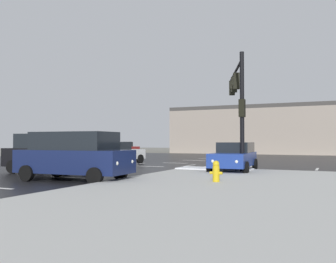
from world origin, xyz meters
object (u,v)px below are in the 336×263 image
object	(u,v)px
traffic_signal_mast	(238,93)
sedan_red	(123,148)
suv_black	(51,152)
suv_navy	(74,155)
sedan_white	(116,153)
sedan_blue	(234,156)
fire_hydrant	(216,171)

from	to	relation	value
traffic_signal_mast	sedan_red	distance (m)	21.97
suv_black	suv_navy	bearing A→B (deg)	-39.55
sedan_red	suv_navy	bearing A→B (deg)	-157.60
sedan_white	sedan_red	bearing A→B (deg)	35.47
sedan_red	sedan_blue	world-z (taller)	same
sedan_red	suv_black	size ratio (longest dim) A/B	0.94
sedan_red	sedan_blue	size ratio (longest dim) A/B	1.01
suv_black	suv_navy	world-z (taller)	same
sedan_white	suv_navy	world-z (taller)	suv_navy
traffic_signal_mast	suv_navy	bearing A→B (deg)	128.70
sedan_blue	suv_navy	bearing A→B (deg)	-38.62
fire_hydrant	sedan_red	world-z (taller)	sedan_red
traffic_signal_mast	suv_navy	xyz separation A→B (m)	(-4.91, -8.09, -3.28)
traffic_signal_mast	sedan_red	bearing A→B (deg)	29.08
suv_navy	suv_black	bearing A→B (deg)	141.60
traffic_signal_mast	suv_black	distance (m)	10.68
traffic_signal_mast	suv_black	bearing A→B (deg)	103.17
traffic_signal_mast	sedan_white	distance (m)	10.08
traffic_signal_mast	fire_hydrant	xyz separation A→B (m)	(0.95, -7.10, -3.83)
suv_black	fire_hydrant	bearing A→B (deg)	-13.73
fire_hydrant	sedan_blue	xyz separation A→B (m)	(-0.90, 6.11, 0.32)
fire_hydrant	sedan_blue	size ratio (longest dim) A/B	0.17
fire_hydrant	suv_black	world-z (taller)	suv_black
sedan_red	sedan_white	bearing A→B (deg)	-155.02
sedan_blue	suv_navy	distance (m)	8.66
traffic_signal_mast	sedan_blue	size ratio (longest dim) A/B	1.33
fire_hydrant	suv_black	bearing A→B (deg)	170.78
sedan_red	fire_hydrant	bearing A→B (deg)	-145.71
fire_hydrant	traffic_signal_mast	bearing A→B (deg)	97.62
sedan_blue	fire_hydrant	bearing A→B (deg)	4.72
traffic_signal_mast	fire_hydrant	world-z (taller)	traffic_signal_mast
traffic_signal_mast	sedan_blue	world-z (taller)	traffic_signal_mast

